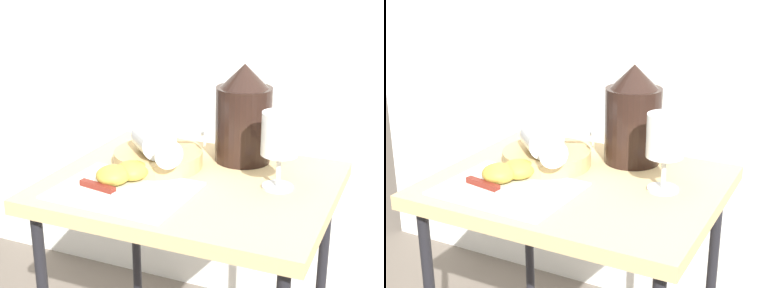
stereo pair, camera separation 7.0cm
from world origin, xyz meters
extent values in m
cube|color=white|center=(0.00, 0.67, 1.00)|extent=(2.40, 0.03, 1.99)
cube|color=tan|center=(0.00, 0.00, 0.70)|extent=(0.59, 0.48, 0.03)
cylinder|color=black|center=(-0.25, 0.20, 0.34)|extent=(0.02, 0.02, 0.68)
cube|color=silver|center=(-0.10, -0.11, 0.71)|extent=(0.28, 0.22, 0.00)
cylinder|color=tan|center=(-0.10, 0.05, 0.73)|extent=(0.20, 0.20, 0.03)
cylinder|color=black|center=(0.06, 0.16, 0.80)|extent=(0.13, 0.13, 0.17)
cylinder|color=orange|center=(0.06, 0.16, 0.76)|extent=(0.12, 0.12, 0.09)
cone|color=black|center=(0.06, 0.16, 0.91)|extent=(0.11, 0.11, 0.05)
torus|color=black|center=(0.14, 0.16, 0.81)|extent=(0.07, 0.01, 0.07)
cylinder|color=silver|center=(0.18, 0.03, 0.71)|extent=(0.06, 0.06, 0.00)
cylinder|color=silver|center=(0.18, 0.03, 0.75)|extent=(0.01, 0.01, 0.07)
cylinder|color=silver|center=(0.18, 0.03, 0.83)|extent=(0.08, 0.08, 0.09)
cylinder|color=orange|center=(0.18, 0.03, 0.81)|extent=(0.07, 0.07, 0.04)
cylinder|color=silver|center=(-0.11, 0.06, 0.78)|extent=(0.10, 0.10, 0.07)
cylinder|color=silver|center=(-0.04, 0.09, 0.78)|extent=(0.06, 0.03, 0.01)
cylinder|color=silver|center=(-0.01, 0.10, 0.78)|extent=(0.03, 0.06, 0.06)
cylinder|color=silver|center=(-0.10, 0.02, 0.78)|extent=(0.11, 0.11, 0.07)
cylinder|color=silver|center=(-0.05, -0.03, 0.78)|extent=(0.05, 0.05, 0.01)
cylinder|color=silver|center=(-0.03, -0.05, 0.78)|extent=(0.05, 0.05, 0.06)
ellipsoid|color=#B29938|center=(-0.14, -0.09, 0.74)|extent=(0.07, 0.07, 0.04)
ellipsoid|color=#B29938|center=(-0.11, -0.05, 0.74)|extent=(0.07, 0.07, 0.04)
cube|color=silver|center=(-0.04, -0.15, 0.72)|extent=(0.14, 0.04, 0.00)
cube|color=maroon|center=(-0.15, -0.13, 0.72)|extent=(0.09, 0.03, 0.01)
camera|label=1|loc=(0.44, -1.01, 1.17)|focal=53.21mm
camera|label=2|loc=(0.50, -0.98, 1.17)|focal=53.21mm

